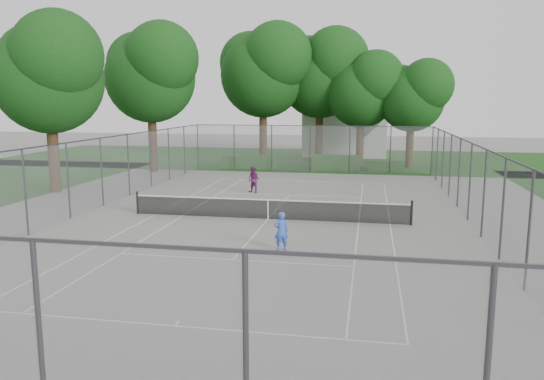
% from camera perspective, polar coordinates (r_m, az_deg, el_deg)
% --- Properties ---
extents(ground, '(120.00, 120.00, 0.00)m').
position_cam_1_polar(ground, '(24.37, -0.43, -3.17)').
color(ground, slate).
rests_on(ground, ground).
extents(grass_far, '(60.00, 20.00, 0.00)m').
position_cam_1_polar(grass_far, '(49.83, 5.27, 3.36)').
color(grass_far, '#163E11').
rests_on(grass_far, ground).
extents(court_markings, '(11.03, 23.83, 0.01)m').
position_cam_1_polar(court_markings, '(24.37, -0.43, -3.16)').
color(court_markings, silver).
rests_on(court_markings, ground).
extents(tennis_net, '(12.87, 0.10, 1.10)m').
position_cam_1_polar(tennis_net, '(24.26, -0.43, -1.99)').
color(tennis_net, black).
rests_on(tennis_net, ground).
extents(perimeter_fence, '(18.08, 34.08, 3.52)m').
position_cam_1_polar(perimeter_fence, '(24.03, -0.44, 1.04)').
color(perimeter_fence, '#38383D').
rests_on(perimeter_fence, ground).
extents(tree_far_left, '(8.19, 7.48, 11.78)m').
position_cam_1_polar(tree_far_left, '(45.56, -0.87, 13.01)').
color(tree_far_left, '#332112').
rests_on(tree_far_left, ground).
extents(tree_far_midleft, '(8.02, 7.32, 11.53)m').
position_cam_1_polar(tree_far_midleft, '(46.85, 5.32, 12.67)').
color(tree_far_midleft, '#332112').
rests_on(tree_far_midleft, ground).
extents(tree_far_midright, '(6.54, 5.98, 9.41)m').
position_cam_1_polar(tree_far_midright, '(44.83, 9.70, 10.84)').
color(tree_far_midright, '#332112').
rests_on(tree_far_midright, ground).
extents(tree_far_right, '(6.02, 5.49, 8.65)m').
position_cam_1_polar(tree_far_right, '(44.27, 14.92, 10.00)').
color(tree_far_right, '#332112').
rests_on(tree_far_right, ground).
extents(tree_side_back, '(7.72, 7.05, 11.09)m').
position_cam_1_polar(tree_side_back, '(41.47, -12.89, 12.46)').
color(tree_side_back, '#332112').
rests_on(tree_side_back, ground).
extents(tree_side_front, '(7.21, 6.59, 10.37)m').
position_cam_1_polar(tree_side_front, '(33.73, -22.91, 11.82)').
color(tree_side_front, '#332112').
rests_on(tree_side_front, ground).
extents(hedge_left, '(4.19, 1.26, 1.05)m').
position_cam_1_polar(hedge_left, '(42.56, -2.47, 3.03)').
color(hedge_left, '#1F4E19').
rests_on(hedge_left, ground).
extents(hedge_mid, '(3.73, 1.07, 1.17)m').
position_cam_1_polar(hedge_mid, '(41.85, 6.93, 2.95)').
color(hedge_mid, '#1F4E19').
rests_on(hedge_mid, ground).
extents(hedge_right, '(2.66, 0.98, 0.80)m').
position_cam_1_polar(hedge_right, '(41.94, 12.10, 2.56)').
color(hedge_right, '#1F4E19').
rests_on(hedge_right, ground).
extents(house, '(7.94, 6.15, 9.88)m').
position_cam_1_polar(house, '(53.24, 7.94, 7.99)').
color(house, beige).
rests_on(house, ground).
extents(girl_player, '(0.61, 0.50, 1.43)m').
position_cam_1_polar(girl_player, '(19.27, 1.00, -4.43)').
color(girl_player, blue).
rests_on(girl_player, ground).
extents(woman_player, '(0.91, 0.81, 1.55)m').
position_cam_1_polar(woman_player, '(31.24, -1.99, 1.11)').
color(woman_player, '#652159').
rests_on(woman_player, ground).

